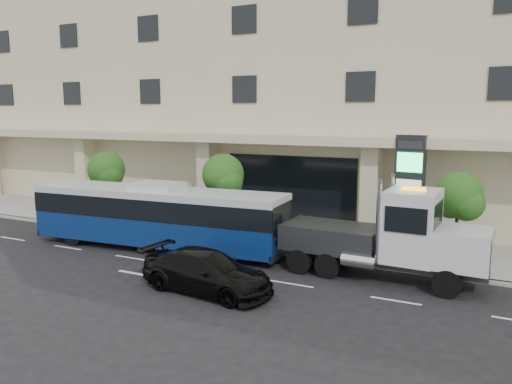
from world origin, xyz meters
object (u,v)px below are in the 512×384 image
at_px(city_bus, 158,215).
at_px(tow_truck, 390,238).
at_px(signage_pylon, 409,191).
at_px(black_sedan, 207,272).

relative_size(city_bus, tow_truck, 1.43).
xyz_separation_m(tow_truck, signage_pylon, (-0.12, 4.72, 1.20)).
xyz_separation_m(tow_truck, black_sedan, (-5.85, -4.34, -0.95)).
bearing_deg(city_bus, signage_pylon, 20.37).
bearing_deg(city_bus, tow_truck, -2.53).
relative_size(tow_truck, black_sedan, 1.74).
height_order(city_bus, black_sedan, city_bus).
distance_m(tow_truck, black_sedan, 7.35).
bearing_deg(tow_truck, city_bus, -176.15).
xyz_separation_m(city_bus, tow_truck, (11.17, 0.30, 0.05)).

